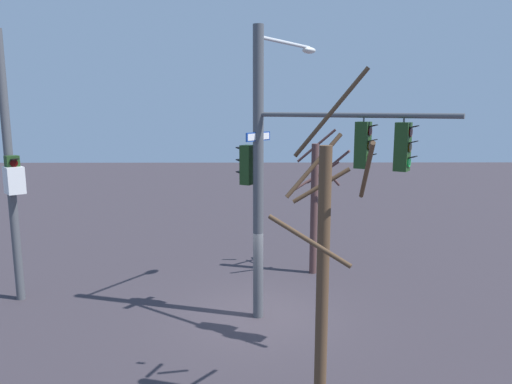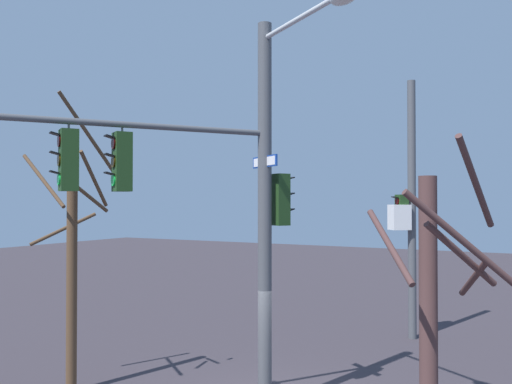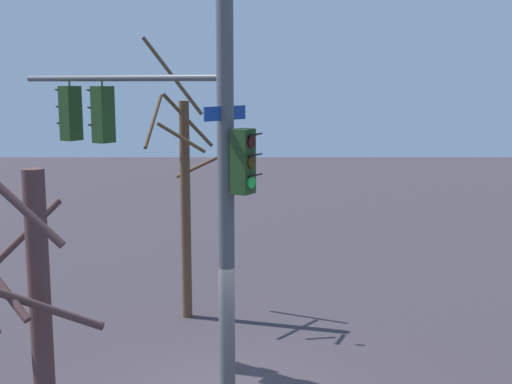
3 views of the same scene
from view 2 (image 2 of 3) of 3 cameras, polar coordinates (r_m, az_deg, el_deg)
main_signal_pole_assembly at (r=10.98m, az=-2.61°, el=0.45°), size 4.96×5.68×8.14m
secondary_pole_assembly at (r=18.03m, az=15.53°, el=-1.98°), size 0.78×0.84×8.24m
bare_tree_behind_pole at (r=8.37m, az=17.99°, el=-12.91°), size 2.10×2.16×5.24m
bare_tree_across_street at (r=13.26m, az=-18.66°, el=-6.80°), size 1.94×1.96×6.74m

